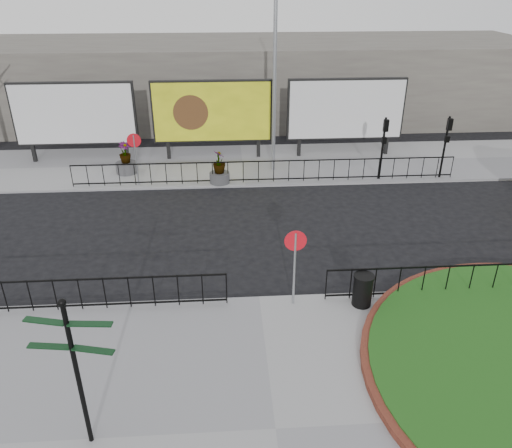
{
  "coord_description": "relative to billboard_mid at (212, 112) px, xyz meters",
  "views": [
    {
      "loc": [
        -0.94,
        -12.68,
        9.11
      ],
      "look_at": [
        0.03,
        1.91,
        1.67
      ],
      "focal_mm": 35.0,
      "sensor_mm": 36.0,
      "label": 1
    }
  ],
  "objects": [
    {
      "name": "ground",
      "position": [
        1.5,
        -12.97,
        -2.6
      ],
      "size": [
        90.0,
        90.0,
        0.0
      ],
      "primitive_type": "plane",
      "color": "black",
      "rests_on": "ground"
    },
    {
      "name": "pavement_near",
      "position": [
        1.5,
        -17.97,
        -2.54
      ],
      "size": [
        30.0,
        10.0,
        0.12
      ],
      "primitive_type": "cube",
      "color": "gray",
      "rests_on": "ground"
    },
    {
      "name": "pavement_far",
      "position": [
        1.5,
        -0.97,
        -2.54
      ],
      "size": [
        44.0,
        6.0,
        0.12
      ],
      "primitive_type": "cube",
      "color": "gray",
      "rests_on": "ground"
    },
    {
      "name": "railing_near_left",
      "position": [
        -4.5,
        -13.27,
        -1.93
      ],
      "size": [
        10.0,
        0.1,
        1.1
      ],
      "primitive_type": null,
      "color": "black",
      "rests_on": "pavement_near"
    },
    {
      "name": "railing_near_right",
      "position": [
        8.0,
        -13.27,
        -1.93
      ],
      "size": [
        9.0,
        0.1,
        1.1
      ],
      "primitive_type": null,
      "color": "black",
      "rests_on": "pavement_near"
    },
    {
      "name": "railing_far",
      "position": [
        2.5,
        -3.67,
        -1.93
      ],
      "size": [
        18.0,
        0.1,
        1.1
      ],
      "primitive_type": null,
      "color": "black",
      "rests_on": "pavement_far"
    },
    {
      "name": "speed_sign_far",
      "position": [
        -3.5,
        -3.57,
        -0.68
      ],
      "size": [
        0.64,
        0.07,
        2.47
      ],
      "color": "gray",
      "rests_on": "pavement_far"
    },
    {
      "name": "speed_sign_near",
      "position": [
        2.5,
        -13.37,
        -0.68
      ],
      "size": [
        0.64,
        0.07,
        2.47
      ],
      "color": "gray",
      "rests_on": "pavement_near"
    },
    {
      "name": "billboard_left",
      "position": [
        -7.0,
        0.0,
        0.0
      ],
      "size": [
        6.2,
        0.31,
        4.1
      ],
      "color": "black",
      "rests_on": "pavement_far"
    },
    {
      "name": "billboard_mid",
      "position": [
        0.0,
        0.0,
        0.0
      ],
      "size": [
        6.2,
        0.31,
        4.1
      ],
      "color": "black",
      "rests_on": "pavement_far"
    },
    {
      "name": "billboard_right",
      "position": [
        7.0,
        0.0,
        0.0
      ],
      "size": [
        6.2,
        0.31,
        4.1
      ],
      "color": "black",
      "rests_on": "pavement_far"
    },
    {
      "name": "lamp_post",
      "position": [
        3.01,
        -1.97,
        2.23
      ],
      "size": [
        0.74,
        0.18,
        9.23
      ],
      "color": "gray",
      "rests_on": "pavement_far"
    },
    {
      "name": "signal_pole_a",
      "position": [
        8.0,
        -3.63,
        -0.5
      ],
      "size": [
        0.22,
        0.26,
        3.0
      ],
      "color": "black",
      "rests_on": "pavement_far"
    },
    {
      "name": "signal_pole_b",
      "position": [
        11.0,
        -3.63,
        -0.5
      ],
      "size": [
        0.22,
        0.26,
        3.0
      ],
      "color": "black",
      "rests_on": "pavement_far"
    },
    {
      "name": "building_backdrop",
      "position": [
        1.5,
        9.03,
        -0.1
      ],
      "size": [
        40.0,
        10.0,
        5.0
      ],
      "primitive_type": "cube",
      "color": "#69665C",
      "rests_on": "ground"
    },
    {
      "name": "fingerpost_sign",
      "position": [
        -2.48,
        -18.0,
        -0.26
      ],
      "size": [
        1.72,
        0.55,
        3.68
      ],
      "rotation": [
        0.0,
        0.0,
        -0.24
      ],
      "color": "black",
      "rests_on": "pavement_near"
    },
    {
      "name": "litter_bin",
      "position": [
        4.54,
        -13.57,
        -1.96
      ],
      "size": [
        0.62,
        0.62,
        1.02
      ],
      "color": "black",
      "rests_on": "pavement_near"
    },
    {
      "name": "planter_a",
      "position": [
        -4.3,
        -1.97,
        -1.91
      ],
      "size": [
        1.03,
        1.03,
        1.57
      ],
      "color": "#4C4C4F",
      "rests_on": "pavement_far"
    },
    {
      "name": "planter_b",
      "position": [
        0.3,
        -3.57,
        -1.86
      ],
      "size": [
        0.95,
        0.95,
        1.58
      ],
      "color": "#4C4C4F",
      "rests_on": "pavement_far"
    }
  ]
}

